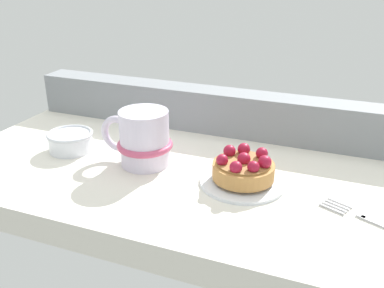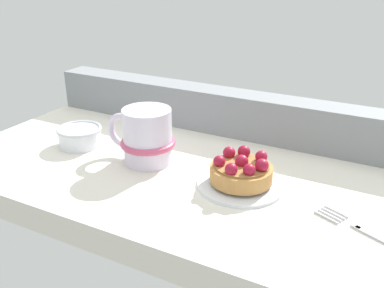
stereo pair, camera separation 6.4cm
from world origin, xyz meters
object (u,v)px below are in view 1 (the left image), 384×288
(dessert_plate, at_px, (243,180))
(coffee_mug, at_px, (143,139))
(raspberry_tart, at_px, (244,168))
(dessert_fork, at_px, (382,224))
(sugar_bowl, at_px, (71,141))

(dessert_plate, distance_m, coffee_mug, 0.17)
(dessert_plate, relative_size, raspberry_tart, 1.40)
(dessert_fork, xyz_separation_m, sugar_bowl, (-0.49, 0.05, 0.01))
(dessert_fork, bearing_deg, dessert_plate, 167.12)
(dessert_plate, xyz_separation_m, sugar_bowl, (-0.30, 0.01, 0.01))
(coffee_mug, xyz_separation_m, sugar_bowl, (-0.14, -0.00, -0.03))
(sugar_bowl, bearing_deg, coffee_mug, 0.11)
(coffee_mug, distance_m, sugar_bowl, 0.14)
(coffee_mug, relative_size, dessert_fork, 0.78)
(dessert_fork, bearing_deg, sugar_bowl, 174.33)
(sugar_bowl, bearing_deg, raspberry_tart, -1.06)
(sugar_bowl, bearing_deg, dessert_plate, -1.09)
(coffee_mug, bearing_deg, dessert_plate, -2.10)
(dessert_plate, xyz_separation_m, raspberry_tart, (0.00, 0.00, 0.02))
(raspberry_tart, relative_size, coffee_mug, 0.74)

